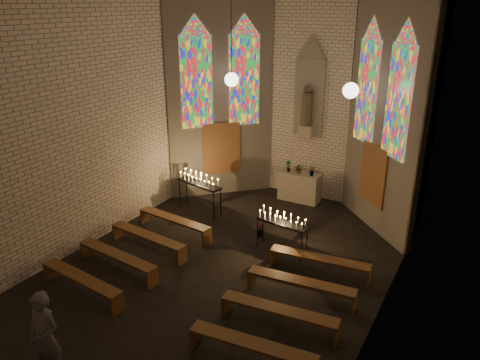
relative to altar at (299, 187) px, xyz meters
The scene contains 18 objects.
floor 5.47m from the altar, 90.00° to the right, with size 12.00×12.00×0.00m, color black.
room 3.83m from the altar, 90.00° to the right, with size 8.22×12.43×7.00m.
altar is the anchor object (origin of this frame).
flower_vase_left 0.82m from the altar, 166.92° to the right, with size 0.22×0.15×0.41m, color #4C723F.
flower_vase_center 0.67m from the altar, 119.74° to the right, with size 0.31×0.27×0.34m, color #4C723F.
flower_vase_right 0.82m from the altar, ahead, with size 0.20×0.16×0.37m, color #4C723F.
aisle_flower_pot 3.05m from the altar, 89.02° to the right, with size 0.23×0.23×0.41m, color #4C723F.
votive_stand_left 3.56m from the altar, 134.72° to the right, with size 1.75×0.75×1.25m.
votive_stand_right 3.71m from the altar, 74.86° to the right, with size 1.54×0.54×1.11m.
pew_left_0 4.71m from the altar, 118.92° to the right, with size 2.57×0.61×0.49m.
pew_right_0 4.71m from the altar, 61.08° to the right, with size 2.57×0.61×0.49m.
pew_left_1 5.79m from the altar, 113.17° to the right, with size 2.57×0.61×0.49m.
pew_right_1 5.79m from the altar, 66.83° to the right, with size 2.57×0.61×0.49m.
pew_left_2 6.91m from the altar, 109.25° to the right, with size 2.57×0.61×0.49m.
pew_right_2 6.91m from the altar, 70.75° to the right, with size 2.57×0.61×0.49m.
pew_left_3 8.05m from the altar, 106.43° to the right, with size 2.57×0.61×0.49m.
pew_right_3 8.05m from the altar, 73.57° to the right, with size 2.57×0.61×0.49m.
visitor 9.89m from the altar, 94.72° to the right, with size 0.65×0.43×1.78m, color #4F4E58.
Camera 1 is at (5.59, -8.58, 6.54)m, focal length 35.00 mm.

